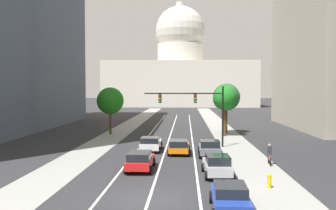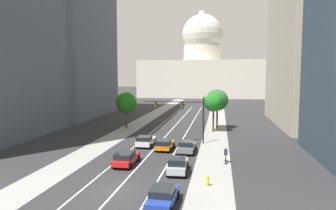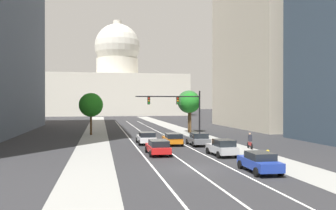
# 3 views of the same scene
# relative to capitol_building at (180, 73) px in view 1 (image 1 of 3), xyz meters

# --- Properties ---
(ground_plane) EXTENTS (400.00, 400.00, 0.00)m
(ground_plane) POSITION_rel_capitol_building_xyz_m (0.00, -80.49, -12.22)
(ground_plane) COLOR #2B2B2D
(sidewalk_left) EXTENTS (3.74, 130.00, 0.01)m
(sidewalk_left) POSITION_rel_capitol_building_xyz_m (-7.59, -85.49, -12.22)
(sidewalk_left) COLOR gray
(sidewalk_left) RESTS_ON ground
(sidewalk_right) EXTENTS (3.74, 130.00, 0.01)m
(sidewalk_right) POSITION_rel_capitol_building_xyz_m (7.59, -85.49, -12.22)
(sidewalk_right) COLOR gray
(sidewalk_right) RESTS_ON ground
(lane_stripe_left) EXTENTS (0.16, 90.00, 0.01)m
(lane_stripe_left) POSITION_rel_capitol_building_xyz_m (-2.86, -95.49, -12.21)
(lane_stripe_left) COLOR white
(lane_stripe_left) RESTS_ON ground
(lane_stripe_center) EXTENTS (0.16, 90.00, 0.01)m
(lane_stripe_center) POSITION_rel_capitol_building_xyz_m (0.00, -95.49, -12.21)
(lane_stripe_center) COLOR white
(lane_stripe_center) RESTS_ON ground
(lane_stripe_right) EXTENTS (0.16, 90.00, 0.01)m
(lane_stripe_right) POSITION_rel_capitol_building_xyz_m (2.86, -95.49, -12.21)
(lane_stripe_right) COLOR white
(lane_stripe_right) RESTS_ON ground
(capitol_building) EXTENTS (53.59, 29.75, 38.22)m
(capitol_building) POSITION_rel_capitol_building_xyz_m (0.00, 0.00, 0.00)
(capitol_building) COLOR beige
(capitol_building) RESTS_ON ground
(car_red) EXTENTS (2.03, 4.61, 1.45)m
(car_red) POSITION_rel_capitol_building_xyz_m (-1.43, -113.00, -11.45)
(car_red) COLOR red
(car_red) RESTS_ON ground
(car_gray) EXTENTS (2.13, 4.31, 1.49)m
(car_gray) POSITION_rel_capitol_building_xyz_m (4.29, -106.59, -11.46)
(car_gray) COLOR slate
(car_gray) RESTS_ON ground
(car_orange) EXTENTS (2.10, 4.14, 1.44)m
(car_orange) POSITION_rel_capitol_building_xyz_m (1.43, -105.80, -11.46)
(car_orange) COLOR orange
(car_orange) RESTS_ON ground
(car_silver) EXTENTS (2.08, 4.22, 1.57)m
(car_silver) POSITION_rel_capitol_building_xyz_m (4.30, -114.82, -11.42)
(car_silver) COLOR #B2B5BA
(car_silver) RESTS_ON ground
(car_blue) EXTENTS (2.02, 4.42, 1.45)m
(car_blue) POSITION_rel_capitol_building_xyz_m (4.29, -122.73, -11.46)
(car_blue) COLOR #1E389E
(car_blue) RESTS_ON ground
(car_white) EXTENTS (2.11, 4.38, 1.49)m
(car_white) POSITION_rel_capitol_building_xyz_m (-1.43, -104.10, -11.45)
(car_white) COLOR silver
(car_white) RESTS_ON ground
(traffic_signal_mast) EXTENTS (8.51, 0.39, 6.49)m
(traffic_signal_mast) POSITION_rel_capitol_building_xyz_m (3.29, -100.99, -7.67)
(traffic_signal_mast) COLOR black
(traffic_signal_mast) RESTS_ON ground
(fire_hydrant) EXTENTS (0.26, 0.35, 0.91)m
(fire_hydrant) POSITION_rel_capitol_building_xyz_m (7.30, -117.92, -11.76)
(fire_hydrant) COLOR yellow
(fire_hydrant) RESTS_ON ground
(cyclist) EXTENTS (0.38, 1.70, 1.72)m
(cyclist) POSITION_rel_capitol_building_xyz_m (8.93, -110.46, -11.37)
(cyclist) COLOR black
(cyclist) RESTS_ON ground
(street_tree_far_right) EXTENTS (3.14, 3.14, 6.55)m
(street_tree_far_right) POSITION_rel_capitol_building_xyz_m (7.19, -91.54, -7.28)
(street_tree_far_right) COLOR #51381E
(street_tree_far_right) RESTS_ON ground
(street_tree_near_right) EXTENTS (3.82, 3.82, 7.01)m
(street_tree_near_right) POSITION_rel_capitol_building_xyz_m (7.77, -88.20, -7.14)
(street_tree_near_right) COLOR #51381E
(street_tree_near_right) RESTS_ON ground
(street_tree_near_left) EXTENTS (3.67, 3.67, 6.45)m
(street_tree_near_left) POSITION_rel_capitol_building_xyz_m (-8.22, -90.45, -7.63)
(street_tree_near_left) COLOR #51381E
(street_tree_near_left) RESTS_ON ground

